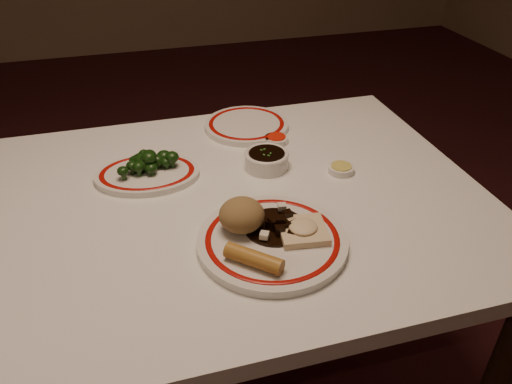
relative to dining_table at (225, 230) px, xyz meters
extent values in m
cube|color=white|center=(0.00, 0.00, 0.07)|extent=(1.20, 0.90, 0.04)
cylinder|color=black|center=(-0.54, 0.39, -0.30)|extent=(0.06, 0.06, 0.71)
cylinder|color=black|center=(0.54, 0.39, -0.30)|extent=(0.06, 0.06, 0.71)
cylinder|color=silver|center=(0.06, -0.19, 0.10)|extent=(0.32, 0.32, 0.02)
torus|color=#9A0D08|center=(0.06, -0.19, 0.11)|extent=(0.28, 0.28, 0.00)
ellipsoid|color=olive|center=(0.01, -0.14, 0.14)|extent=(0.09, 0.09, 0.07)
cylinder|color=#B27B2B|center=(0.00, -0.26, 0.13)|extent=(0.10, 0.10, 0.03)
cube|color=beige|center=(0.12, -0.19, 0.12)|extent=(0.10, 0.10, 0.01)
ellipsoid|color=beige|center=(0.12, -0.19, 0.13)|extent=(0.06, 0.06, 0.02)
cylinder|color=black|center=(0.07, -0.16, 0.11)|extent=(0.13, 0.13, 0.00)
cube|color=black|center=(0.11, -0.18, 0.12)|extent=(0.03, 0.03, 0.02)
cube|color=black|center=(0.03, -0.16, 0.12)|extent=(0.02, 0.02, 0.02)
cube|color=black|center=(0.10, -0.14, 0.12)|extent=(0.02, 0.02, 0.01)
cube|color=black|center=(0.09, -0.18, 0.12)|extent=(0.03, 0.03, 0.02)
cube|color=black|center=(0.08, -0.16, 0.12)|extent=(0.02, 0.02, 0.02)
cube|color=black|center=(0.07, -0.19, 0.12)|extent=(0.02, 0.02, 0.02)
cube|color=black|center=(0.06, -0.16, 0.12)|extent=(0.02, 0.02, 0.02)
cube|color=black|center=(0.07, -0.16, 0.12)|extent=(0.02, 0.02, 0.02)
cube|color=black|center=(0.10, -0.14, 0.13)|extent=(0.02, 0.02, 0.02)
cube|color=black|center=(0.09, -0.20, 0.12)|extent=(0.02, 0.02, 0.01)
cube|color=black|center=(0.07, -0.16, 0.13)|extent=(0.03, 0.03, 0.02)
cube|color=black|center=(0.08, -0.17, 0.13)|extent=(0.02, 0.02, 0.02)
cube|color=black|center=(0.07, -0.15, 0.12)|extent=(0.02, 0.02, 0.01)
cube|color=beige|center=(0.10, -0.12, 0.13)|extent=(0.02, 0.02, 0.01)
cube|color=beige|center=(0.04, -0.19, 0.12)|extent=(0.02, 0.02, 0.01)
torus|color=#9A0D08|center=(-0.16, 0.14, 0.11)|extent=(0.24, 0.24, 0.00)
cylinder|color=#23471C|center=(-0.16, 0.14, 0.11)|extent=(0.01, 0.01, 0.01)
ellipsoid|color=black|center=(-0.16, 0.14, 0.13)|extent=(0.04, 0.04, 0.03)
cylinder|color=#23471C|center=(-0.18, 0.13, 0.11)|extent=(0.01, 0.01, 0.02)
ellipsoid|color=black|center=(-0.18, 0.13, 0.13)|extent=(0.03, 0.03, 0.02)
cylinder|color=#23471C|center=(-0.19, 0.14, 0.11)|extent=(0.01, 0.01, 0.01)
ellipsoid|color=black|center=(-0.19, 0.14, 0.13)|extent=(0.03, 0.03, 0.02)
cylinder|color=#23471C|center=(-0.18, 0.17, 0.11)|extent=(0.01, 0.01, 0.01)
ellipsoid|color=black|center=(-0.18, 0.17, 0.13)|extent=(0.03, 0.03, 0.02)
cylinder|color=#23471C|center=(-0.13, 0.15, 0.11)|extent=(0.01, 0.01, 0.01)
ellipsoid|color=black|center=(-0.13, 0.15, 0.13)|extent=(0.03, 0.03, 0.03)
cylinder|color=#23471C|center=(-0.15, 0.14, 0.11)|extent=(0.01, 0.01, 0.02)
ellipsoid|color=black|center=(-0.15, 0.14, 0.13)|extent=(0.04, 0.04, 0.03)
cylinder|color=#23471C|center=(-0.16, 0.14, 0.11)|extent=(0.01, 0.01, 0.02)
ellipsoid|color=black|center=(-0.16, 0.14, 0.13)|extent=(0.03, 0.03, 0.02)
cylinder|color=#23471C|center=(-0.16, 0.14, 0.11)|extent=(0.01, 0.01, 0.01)
ellipsoid|color=black|center=(-0.16, 0.14, 0.13)|extent=(0.03, 0.03, 0.02)
cylinder|color=#23471C|center=(-0.11, 0.16, 0.11)|extent=(0.01, 0.01, 0.01)
ellipsoid|color=black|center=(-0.11, 0.16, 0.13)|extent=(0.04, 0.04, 0.03)
cylinder|color=#23471C|center=(-0.11, 0.14, 0.11)|extent=(0.01, 0.01, 0.01)
ellipsoid|color=black|center=(-0.11, 0.14, 0.12)|extent=(0.03, 0.03, 0.02)
cylinder|color=#23471C|center=(-0.16, 0.14, 0.11)|extent=(0.01, 0.01, 0.01)
ellipsoid|color=black|center=(-0.16, 0.14, 0.13)|extent=(0.04, 0.04, 0.03)
cylinder|color=#23471C|center=(-0.17, 0.15, 0.11)|extent=(0.01, 0.01, 0.01)
ellipsoid|color=black|center=(-0.17, 0.15, 0.13)|extent=(0.04, 0.04, 0.03)
cylinder|color=#23471C|center=(-0.15, 0.12, 0.11)|extent=(0.01, 0.01, 0.01)
ellipsoid|color=black|center=(-0.15, 0.12, 0.13)|extent=(0.03, 0.03, 0.02)
cylinder|color=#23471C|center=(-0.17, 0.16, 0.11)|extent=(0.01, 0.01, 0.01)
ellipsoid|color=black|center=(-0.17, 0.16, 0.13)|extent=(0.03, 0.03, 0.03)
cylinder|color=#23471C|center=(-0.09, 0.15, 0.11)|extent=(0.01, 0.01, 0.02)
ellipsoid|color=black|center=(-0.09, 0.15, 0.13)|extent=(0.04, 0.04, 0.03)
cylinder|color=#23471C|center=(-0.14, 0.14, 0.11)|extent=(0.01, 0.01, 0.01)
ellipsoid|color=black|center=(-0.14, 0.14, 0.12)|extent=(0.03, 0.03, 0.02)
cylinder|color=#23471C|center=(-0.18, 0.15, 0.11)|extent=(0.01, 0.01, 0.01)
ellipsoid|color=black|center=(-0.18, 0.15, 0.12)|extent=(0.03, 0.03, 0.02)
cylinder|color=#23471C|center=(-0.16, 0.16, 0.11)|extent=(0.01, 0.01, 0.01)
ellipsoid|color=black|center=(-0.16, 0.16, 0.13)|extent=(0.04, 0.04, 0.03)
cylinder|color=#23471C|center=(-0.21, 0.12, 0.11)|extent=(0.01, 0.01, 0.01)
ellipsoid|color=black|center=(-0.21, 0.12, 0.13)|extent=(0.03, 0.03, 0.02)
ellipsoid|color=black|center=(-0.15, 0.14, 0.15)|extent=(0.03, 0.03, 0.02)
ellipsoid|color=black|center=(-0.15, 0.15, 0.14)|extent=(0.03, 0.03, 0.03)
ellipsoid|color=black|center=(-0.15, 0.13, 0.15)|extent=(0.04, 0.04, 0.03)
ellipsoid|color=black|center=(-0.16, 0.16, 0.14)|extent=(0.03, 0.03, 0.02)
cylinder|color=silver|center=(0.13, 0.10, 0.11)|extent=(0.11, 0.11, 0.04)
cylinder|color=black|center=(0.13, 0.10, 0.13)|extent=(0.09, 0.09, 0.00)
cylinder|color=silver|center=(0.20, 0.22, 0.10)|extent=(0.06, 0.06, 0.02)
cylinder|color=red|center=(0.20, 0.22, 0.11)|extent=(0.05, 0.05, 0.00)
cylinder|color=silver|center=(0.30, 0.03, 0.10)|extent=(0.06, 0.06, 0.02)
cylinder|color=#CBBD53|center=(0.30, 0.03, 0.11)|extent=(0.05, 0.05, 0.00)
cylinder|color=silver|center=(0.14, 0.33, 0.10)|extent=(0.26, 0.26, 0.02)
torus|color=#9A0D08|center=(0.14, 0.33, 0.11)|extent=(0.23, 0.23, 0.00)
camera|label=1|loc=(-0.18, -0.92, 0.73)|focal=35.00mm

